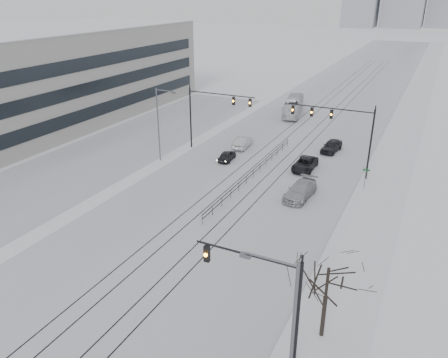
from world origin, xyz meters
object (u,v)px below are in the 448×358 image
at_px(sedan_nb_far, 332,146).
at_px(bare_tree, 328,276).
at_px(sedan_nb_right, 300,190).
at_px(box_truck, 293,107).
at_px(sedan_sb_inner, 227,156).
at_px(traffic_mast_near, 270,293).
at_px(sedan_nb_front, 305,164).
at_px(sedan_sb_outer, 243,142).

bearing_deg(sedan_nb_far, bare_tree, -71.10).
bearing_deg(sedan_nb_right, box_truck, 112.95).
height_order(sedan_sb_inner, box_truck, box_truck).
bearing_deg(box_truck, bare_tree, 98.59).
height_order(sedan_nb_right, sedan_nb_far, sedan_nb_right).
bearing_deg(box_truck, sedan_nb_right, 97.95).
relative_size(traffic_mast_near, sedan_nb_front, 1.44).
xyz_separation_m(bare_tree, box_truck, (-17.55, 48.99, -3.05)).
bearing_deg(traffic_mast_near, bare_tree, 51.24).
bearing_deg(sedan_nb_far, sedan_nb_right, -81.95).
bearing_deg(box_truck, sedan_nb_front, 99.86).
bearing_deg(sedan_nb_front, sedan_nb_far, 79.66).
distance_m(traffic_mast_near, sedan_sb_outer, 36.72).
bearing_deg(sedan_sb_outer, sedan_nb_far, -166.66).
xyz_separation_m(sedan_sb_inner, sedan_nb_front, (9.52, 1.34, 0.06)).
relative_size(sedan_sb_outer, sedan_nb_front, 0.92).
bearing_deg(box_truck, sedan_nb_far, 112.19).
xyz_separation_m(traffic_mast_near, sedan_sb_inner, (-15.81, 27.57, -3.95)).
relative_size(sedan_nb_front, box_truck, 0.47).
bearing_deg(bare_tree, box_truck, 109.71).
height_order(sedan_nb_front, box_truck, box_truck).
height_order(sedan_sb_inner, sedan_nb_right, sedan_nb_right).
relative_size(sedan_sb_outer, box_truck, 0.44).
distance_m(traffic_mast_near, sedan_sb_inner, 32.03).
bearing_deg(sedan_sb_inner, sedan_nb_right, 144.57).
xyz_separation_m(sedan_sb_inner, box_truck, (0.68, 24.42, 0.82)).
height_order(sedan_sb_inner, sedan_nb_far, sedan_nb_far).
bearing_deg(sedan_sb_inner, sedan_sb_outer, -94.17).
xyz_separation_m(sedan_sb_outer, sedan_nb_right, (11.49, -11.49, 0.04)).
distance_m(bare_tree, sedan_nb_far, 34.47).
height_order(sedan_nb_front, sedan_nb_far, sedan_nb_far).
bearing_deg(sedan_sb_outer, sedan_sb_inner, 87.40).
bearing_deg(bare_tree, traffic_mast_near, -128.76).
bearing_deg(box_truck, sedan_sb_inner, 77.30).
xyz_separation_m(traffic_mast_near, sedan_nb_right, (-4.54, 21.33, -3.78)).
bearing_deg(sedan_sb_outer, box_truck, -97.56).
distance_m(bare_tree, sedan_sb_inner, 30.83).
bearing_deg(sedan_nb_far, sedan_sb_inner, -134.16).
distance_m(sedan_sb_outer, sedan_nb_right, 16.24).
relative_size(traffic_mast_near, bare_tree, 1.15).
xyz_separation_m(sedan_nb_front, box_truck, (-8.85, 23.07, 0.76)).
bearing_deg(sedan_nb_front, sedan_sb_inner, -172.23).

